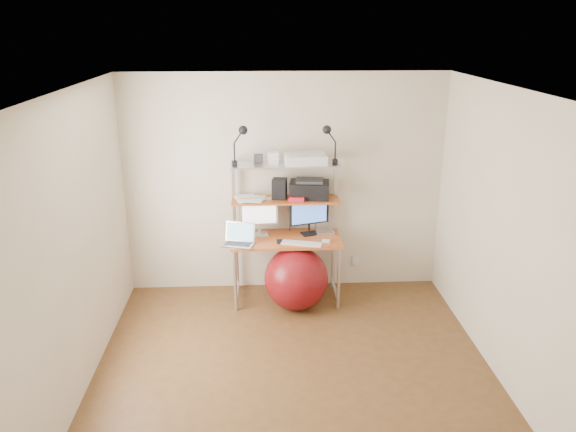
% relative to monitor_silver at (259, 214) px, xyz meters
% --- Properties ---
extents(room, '(3.60, 3.60, 3.60)m').
position_rel_monitor_silver_xyz_m(room, '(0.29, -1.56, 0.26)').
color(room, brown).
rests_on(room, ground).
extents(computer_desk, '(1.20, 0.60, 1.57)m').
position_rel_monitor_silver_xyz_m(computer_desk, '(0.29, -0.06, -0.03)').
color(computer_desk, '#BC5E24').
rests_on(computer_desk, ground).
extents(desktop, '(1.20, 0.60, 0.00)m').
position_rel_monitor_silver_xyz_m(desktop, '(0.29, -0.12, -0.25)').
color(desktop, '#BC5E24').
rests_on(desktop, computer_desk).
extents(mid_shelf, '(1.18, 0.34, 0.00)m').
position_rel_monitor_silver_xyz_m(mid_shelf, '(0.29, 0.01, 0.17)').
color(mid_shelf, '#BC5E24').
rests_on(mid_shelf, computer_desk).
extents(top_shelf, '(1.18, 0.34, 0.00)m').
position_rel_monitor_silver_xyz_m(top_shelf, '(0.29, 0.01, 0.57)').
color(top_shelf, silver).
rests_on(top_shelf, computer_desk).
extents(floor, '(3.60, 3.60, 0.00)m').
position_rel_monitor_silver_xyz_m(floor, '(0.29, -1.56, -0.99)').
color(floor, brown).
rests_on(floor, ground).
extents(wall_outlet, '(0.08, 0.01, 0.12)m').
position_rel_monitor_silver_xyz_m(wall_outlet, '(1.14, 0.22, -0.69)').
color(wall_outlet, silver).
rests_on(wall_outlet, room).
extents(monitor_silver, '(0.42, 0.16, 0.46)m').
position_rel_monitor_silver_xyz_m(monitor_silver, '(0.00, 0.00, 0.00)').
color(monitor_silver, '#B1B2B6').
rests_on(monitor_silver, desktop).
extents(monitor_black, '(0.45, 0.19, 0.46)m').
position_rel_monitor_silver_xyz_m(monitor_black, '(0.56, -0.00, -0.02)').
color(monitor_black, black).
rests_on(monitor_black, desktop).
extents(laptop, '(0.38, 0.34, 0.28)m').
position_rel_monitor_silver_xyz_m(laptop, '(-0.22, -0.26, -0.20)').
color(laptop, '#BCBCC0').
rests_on(laptop, desktop).
extents(keyboard, '(0.45, 0.23, 0.01)m').
position_rel_monitor_silver_xyz_m(keyboard, '(0.45, -0.30, -0.24)').
color(keyboard, silver).
rests_on(keyboard, desktop).
extents(mouse, '(0.09, 0.07, 0.02)m').
position_rel_monitor_silver_xyz_m(mouse, '(0.72, -0.26, -0.23)').
color(mouse, silver).
rests_on(mouse, desktop).
extents(mac_mini, '(0.22, 0.22, 0.04)m').
position_rel_monitor_silver_xyz_m(mac_mini, '(0.73, 0.01, -0.23)').
color(mac_mini, '#BCBCC0').
rests_on(mac_mini, desktop).
extents(phone, '(0.07, 0.12, 0.01)m').
position_rel_monitor_silver_xyz_m(phone, '(0.22, -0.23, -0.24)').
color(phone, black).
rests_on(phone, desktop).
extents(printer, '(0.46, 0.34, 0.21)m').
position_rel_monitor_silver_xyz_m(printer, '(0.56, 0.06, 0.26)').
color(printer, black).
rests_on(printer, mid_shelf).
extents(nas_cube, '(0.18, 0.18, 0.22)m').
position_rel_monitor_silver_xyz_m(nas_cube, '(0.23, 0.03, 0.28)').
color(nas_cube, black).
rests_on(nas_cube, mid_shelf).
extents(red_box, '(0.18, 0.13, 0.05)m').
position_rel_monitor_silver_xyz_m(red_box, '(0.41, -0.07, 0.19)').
color(red_box, red).
rests_on(red_box, mid_shelf).
extents(scanner, '(0.47, 0.32, 0.12)m').
position_rel_monitor_silver_xyz_m(scanner, '(0.50, -0.01, 0.62)').
color(scanner, silver).
rests_on(scanner, top_shelf).
extents(box_white, '(0.12, 0.10, 0.13)m').
position_rel_monitor_silver_xyz_m(box_white, '(0.16, -0.00, 0.63)').
color(box_white, silver).
rests_on(box_white, top_shelf).
extents(box_grey, '(0.10, 0.10, 0.09)m').
position_rel_monitor_silver_xyz_m(box_grey, '(0.00, 0.06, 0.61)').
color(box_grey, '#313033').
rests_on(box_grey, top_shelf).
extents(clip_lamp_left, '(0.17, 0.10, 0.43)m').
position_rel_monitor_silver_xyz_m(clip_lamp_left, '(-0.17, -0.08, 0.88)').
color(clip_lamp_left, black).
rests_on(clip_lamp_left, top_shelf).
extents(clip_lamp_right, '(0.17, 0.09, 0.42)m').
position_rel_monitor_silver_xyz_m(clip_lamp_right, '(0.74, -0.06, 0.87)').
color(clip_lamp_right, black).
rests_on(clip_lamp_right, top_shelf).
extents(exercise_ball, '(0.70, 0.70, 0.70)m').
position_rel_monitor_silver_xyz_m(exercise_ball, '(0.39, -0.34, -0.64)').
color(exercise_ball, maroon).
rests_on(exercise_ball, floor).
extents(paper_stack, '(0.37, 0.37, 0.02)m').
position_rel_monitor_silver_xyz_m(paper_stack, '(-0.12, 0.02, 0.17)').
color(paper_stack, white).
rests_on(paper_stack, mid_shelf).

